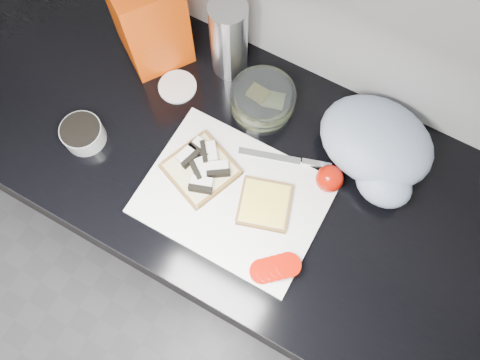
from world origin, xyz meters
name	(u,v)px	position (x,y,z in m)	size (l,w,h in m)	color
base_cabinet	(228,209)	(0.00, 1.20, 0.43)	(3.50, 0.60, 0.86)	black
countertop	(224,155)	(0.00, 1.20, 0.88)	(3.50, 0.64, 0.04)	black
cutting_board	(234,197)	(0.08, 1.11, 0.91)	(0.40, 0.30, 0.01)	white
bread_left	(201,168)	(-0.02, 1.13, 0.93)	(0.18, 0.18, 0.04)	beige
bread_right	(265,204)	(0.15, 1.13, 0.92)	(0.15, 0.15, 0.02)	beige
tomato_slices	(275,268)	(0.24, 1.01, 0.92)	(0.11, 0.10, 0.02)	#B51104
knife	(296,160)	(0.16, 1.26, 0.92)	(0.21, 0.08, 0.01)	silver
seed_tub	(83,133)	(-0.30, 1.07, 0.93)	(0.10, 0.10, 0.05)	#979C9B
tub_lid	(177,87)	(-0.19, 1.30, 0.90)	(0.10, 0.10, 0.01)	silver
glass_bowl	(262,100)	(0.02, 1.35, 0.93)	(0.16, 0.16, 0.06)	silver
bread_bag	(148,16)	(-0.29, 1.37, 1.03)	(0.16, 0.15, 0.25)	#DA3D03
steel_canister	(229,39)	(-0.10, 1.42, 1.01)	(0.09, 0.09, 0.21)	silver
grocery_bag	(377,147)	(0.31, 1.36, 0.96)	(0.28, 0.25, 0.12)	#A1ACC6
whole_tomatoes	(330,179)	(0.25, 1.25, 0.93)	(0.06, 0.06, 0.06)	#B51104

